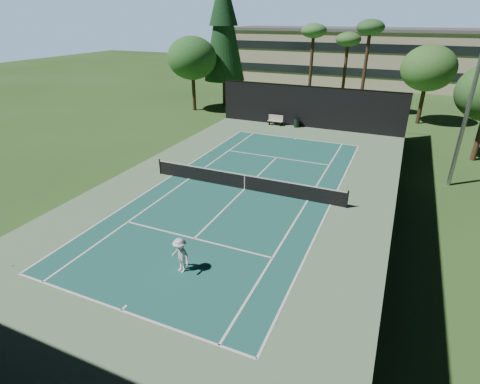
# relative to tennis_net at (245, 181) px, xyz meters

# --- Properties ---
(ground) EXTENTS (160.00, 160.00, 0.00)m
(ground) POSITION_rel_tennis_net_xyz_m (0.00, 0.00, -0.56)
(ground) COLOR #2A501E
(ground) RESTS_ON ground
(apron_slab) EXTENTS (18.00, 32.00, 0.01)m
(apron_slab) POSITION_rel_tennis_net_xyz_m (0.00, 0.00, -0.55)
(apron_slab) COLOR #62855D
(apron_slab) RESTS_ON ground
(court_surface) EXTENTS (10.97, 23.77, 0.01)m
(court_surface) POSITION_rel_tennis_net_xyz_m (0.00, 0.00, -0.55)
(court_surface) COLOR #1C5B52
(court_surface) RESTS_ON ground
(court_lines) EXTENTS (11.07, 23.87, 0.01)m
(court_lines) POSITION_rel_tennis_net_xyz_m (0.00, 0.00, -0.54)
(court_lines) COLOR white
(court_lines) RESTS_ON ground
(tennis_net) EXTENTS (12.90, 0.10, 1.10)m
(tennis_net) POSITION_rel_tennis_net_xyz_m (0.00, 0.00, 0.00)
(tennis_net) COLOR black
(tennis_net) RESTS_ON ground
(fence) EXTENTS (18.04, 32.05, 4.03)m
(fence) POSITION_rel_tennis_net_xyz_m (0.00, 0.06, 1.45)
(fence) COLOR black
(fence) RESTS_ON ground
(player) EXTENTS (1.21, 0.92, 1.65)m
(player) POSITION_rel_tennis_net_xyz_m (0.80, -8.89, 0.27)
(player) COLOR silver
(player) RESTS_ON ground
(tennis_ball_a) EXTENTS (0.07, 0.07, 0.07)m
(tennis_ball_a) POSITION_rel_tennis_net_xyz_m (-6.29, -11.60, -0.52)
(tennis_ball_a) COLOR #D6EA35
(tennis_ball_a) RESTS_ON ground
(tennis_ball_b) EXTENTS (0.07, 0.07, 0.07)m
(tennis_ball_b) POSITION_rel_tennis_net_xyz_m (-1.66, 2.21, -0.52)
(tennis_ball_b) COLOR #C1D630
(tennis_ball_b) RESTS_ON ground
(tennis_ball_c) EXTENTS (0.06, 0.06, 0.06)m
(tennis_ball_c) POSITION_rel_tennis_net_xyz_m (2.60, 1.70, -0.53)
(tennis_ball_c) COLOR #E2EE36
(tennis_ball_c) RESTS_ON ground
(tennis_ball_d) EXTENTS (0.07, 0.07, 0.07)m
(tennis_ball_d) POSITION_rel_tennis_net_xyz_m (-5.01, 4.47, -0.52)
(tennis_ball_d) COLOR yellow
(tennis_ball_d) RESTS_ON ground
(park_bench) EXTENTS (1.50, 0.45, 1.02)m
(park_bench) POSITION_rel_tennis_net_xyz_m (-3.18, 15.45, -0.01)
(park_bench) COLOR beige
(park_bench) RESTS_ON ground
(trash_bin) EXTENTS (0.56, 0.56, 0.95)m
(trash_bin) POSITION_rel_tennis_net_xyz_m (-1.01, 15.55, -0.08)
(trash_bin) COLOR black
(trash_bin) RESTS_ON ground
(pine_tree) EXTENTS (4.80, 4.80, 15.00)m
(pine_tree) POSITION_rel_tennis_net_xyz_m (-12.00, 22.00, 9.00)
(pine_tree) COLOR #462C1E
(pine_tree) RESTS_ON ground
(palm_a) EXTENTS (2.80, 2.80, 9.32)m
(palm_a) POSITION_rel_tennis_net_xyz_m (-2.00, 24.00, 7.63)
(palm_a) COLOR #402A1B
(palm_a) RESTS_ON ground
(palm_b) EXTENTS (2.80, 2.80, 8.42)m
(palm_b) POSITION_rel_tennis_net_xyz_m (1.50, 26.00, 6.80)
(palm_b) COLOR #442D1D
(palm_b) RESTS_ON ground
(palm_c) EXTENTS (2.80, 2.80, 9.77)m
(palm_c) POSITION_rel_tennis_net_xyz_m (4.00, 23.00, 8.05)
(palm_c) COLOR #442E1D
(palm_c) RESTS_ON ground
(decid_tree_a) EXTENTS (5.12, 5.12, 7.62)m
(decid_tree_a) POSITION_rel_tennis_net_xyz_m (10.00, 22.00, 4.86)
(decid_tree_a) COLOR #3F2C1B
(decid_tree_a) RESTS_ON ground
(decid_tree_c) EXTENTS (5.44, 5.44, 8.09)m
(decid_tree_c) POSITION_rel_tennis_net_xyz_m (-14.00, 18.00, 5.21)
(decid_tree_c) COLOR #45301D
(decid_tree_c) RESTS_ON ground
(campus_building) EXTENTS (40.50, 12.50, 8.30)m
(campus_building) POSITION_rel_tennis_net_xyz_m (0.00, 45.98, 3.65)
(campus_building) COLOR #C1B395
(campus_building) RESTS_ON ground
(light_pole) EXTENTS (0.90, 0.25, 12.22)m
(light_pole) POSITION_rel_tennis_net_xyz_m (12.00, 6.00, 5.90)
(light_pole) COLOR gray
(light_pole) RESTS_ON ground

